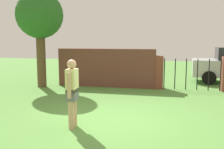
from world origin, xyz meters
TOP-DOWN VIEW (x-y plane):
  - ground_plane at (0.00, 0.00)m, footprint 40.00×40.00m
  - brick_wall at (-1.50, 4.71)m, footprint 4.36×0.50m
  - tree at (-4.25, 3.94)m, footprint 2.03×2.03m
  - person at (-0.88, -0.83)m, footprint 0.25×0.54m
  - fence_gate at (2.17, 4.71)m, footprint 3.22×0.44m

SIDE VIEW (x-z plane):
  - ground_plane at x=0.00m, z-range 0.00..0.00m
  - fence_gate at x=2.17m, z-range 0.00..1.40m
  - brick_wall at x=-1.50m, z-range 0.00..1.68m
  - person at x=-0.88m, z-range 0.09..1.71m
  - tree at x=-4.25m, z-range 0.98..5.14m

